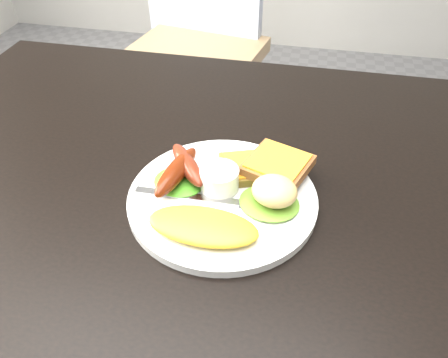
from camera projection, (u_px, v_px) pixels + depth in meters
The scene contains 14 objects.
dining_table at pixel (248, 199), 0.63m from camera, with size 1.20×0.80×0.04m, color black.
dining_chair at pixel (191, 58), 1.61m from camera, with size 0.47×0.47×0.06m, color tan.
person at pixel (317, 41), 1.13m from camera, with size 0.50×0.33×1.40m, color navy.
plate at pixel (222, 198), 0.59m from camera, with size 0.26×0.26×0.01m, color white.
lettuce_left at pixel (180, 181), 0.60m from camera, with size 0.07×0.07×0.01m, color #44871A.
lettuce_right at pixel (269, 203), 0.57m from camera, with size 0.08×0.07×0.01m, color #4A8D1A.
omelette at pixel (203, 226), 0.53m from camera, with size 0.14×0.07×0.02m, color yellow.
sausage_a at pixel (176, 171), 0.59m from camera, with size 0.03×0.11×0.03m, color #642309.
sausage_b at pixel (187, 164), 0.61m from camera, with size 0.02×0.10×0.02m, color brown.
ramekin at pixel (219, 179), 0.59m from camera, with size 0.05×0.05×0.03m, color white.
toast_a at pixel (246, 168), 0.62m from camera, with size 0.07×0.07×0.01m, color olive.
toast_b at pixel (278, 166), 0.61m from camera, with size 0.08×0.08×0.01m, color brown.
potato_salad at pixel (274, 191), 0.56m from camera, with size 0.06×0.06×0.03m, color beige.
fork at pixel (187, 196), 0.58m from camera, with size 0.14×0.01×0.00m, color #ADAFB7.
Camera 1 is at (0.06, -0.46, 1.16)m, focal length 35.00 mm.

